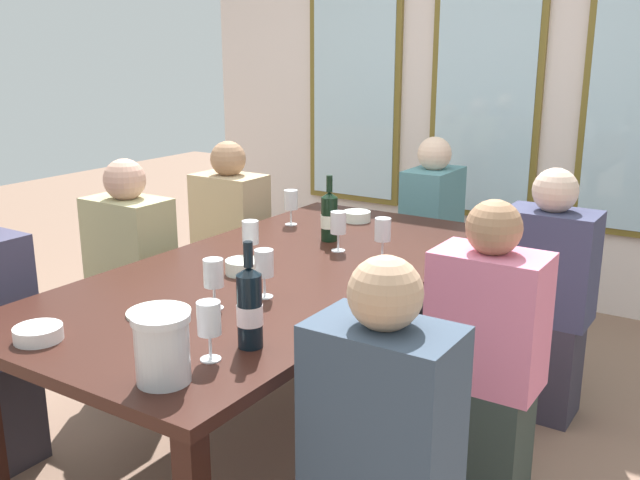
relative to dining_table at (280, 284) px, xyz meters
name	(u,v)px	position (x,y,z in m)	size (l,w,h in m)	color
ground_plane	(283,434)	(0.00, 0.00, -0.67)	(12.00, 12.00, 0.00)	#846350
back_wall_with_windows	(489,69)	(0.00, 2.24, 0.78)	(4.30, 0.10, 2.90)	silver
dining_table	(280,284)	(0.00, 0.00, 0.00)	(1.10, 2.23, 0.74)	#331711
white_plate_0	(159,312)	(-0.05, -0.62, 0.07)	(0.21, 0.21, 0.01)	white
metal_pitcher	(162,348)	(0.32, -0.97, 0.16)	(0.16, 0.16, 0.19)	silver
wine_bottle_0	(250,307)	(0.37, -0.66, 0.19)	(0.08, 0.08, 0.32)	black
wine_bottle_1	(329,216)	(-0.06, 0.46, 0.18)	(0.08, 0.08, 0.30)	black
tasting_bowl_0	(244,267)	(-0.08, -0.13, 0.09)	(0.14, 0.14, 0.05)	white
tasting_bowl_1	(357,216)	(-0.14, 0.85, 0.09)	(0.14, 0.14, 0.05)	white
tasting_bowl_2	(38,333)	(-0.19, -0.97, 0.09)	(0.15, 0.15, 0.04)	white
wine_glass_0	(214,276)	(0.08, -0.48, 0.18)	(0.07, 0.07, 0.17)	white
wine_glass_1	(291,201)	(-0.37, 0.61, 0.19)	(0.07, 0.07, 0.17)	white
wine_glass_2	(250,234)	(-0.15, 0.01, 0.18)	(0.07, 0.07, 0.17)	white
wine_glass_3	(264,264)	(0.15, -0.30, 0.19)	(0.07, 0.07, 0.17)	white
wine_glass_4	(209,320)	(0.34, -0.80, 0.19)	(0.07, 0.07, 0.17)	white
wine_glass_5	(338,224)	(0.06, 0.34, 0.19)	(0.07, 0.07, 0.17)	white
wine_glass_6	(383,232)	(0.28, 0.34, 0.18)	(0.07, 0.07, 0.17)	white
seated_person_0	(231,247)	(-0.85, 0.71, -0.15)	(0.38, 0.24, 1.11)	#323232
seated_person_1	(546,301)	(0.85, 0.79, -0.15)	(0.38, 0.24, 1.11)	#332F3D
seated_person_2	(132,283)	(-0.85, -0.01, -0.15)	(0.38, 0.24, 1.11)	#31343D
seated_person_3	(485,363)	(0.85, 0.05, -0.15)	(0.38, 0.24, 1.11)	#2F3934
seated_person_5	(381,469)	(0.85, -0.72, -0.15)	(0.38, 0.24, 1.11)	#323530
seated_person_6	(431,239)	(0.00, 1.47, -0.15)	(0.24, 0.38, 1.11)	#2D2E37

